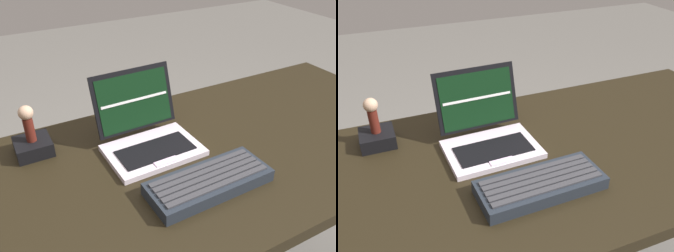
# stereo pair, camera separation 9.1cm
# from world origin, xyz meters

# --- Properties ---
(desk) EXTENTS (1.66, 0.67, 0.75)m
(desk) POSITION_xyz_m (0.00, 0.00, 0.66)
(desk) COLOR black
(desk) RESTS_ON ground
(laptop_front) EXTENTS (0.25, 0.22, 0.19)m
(laptop_front) POSITION_xyz_m (-0.03, 0.09, 0.79)
(laptop_front) COLOR silver
(laptop_front) RESTS_ON desk
(external_keyboard) EXTENTS (0.30, 0.12, 0.04)m
(external_keyboard) POSITION_xyz_m (0.02, -0.13, 0.77)
(external_keyboard) COLOR #212831
(external_keyboard) RESTS_ON desk
(figurine_stand) EXTENTS (0.09, 0.09, 0.04)m
(figurine_stand) POSITION_xyz_m (-0.31, 0.21, 0.77)
(figurine_stand) COLOR black
(figurine_stand) RESTS_ON desk
(figurine) EXTENTS (0.04, 0.04, 0.10)m
(figurine) POSITION_xyz_m (-0.31, 0.21, 0.85)
(figurine) COLOR #541B13
(figurine) RESTS_ON figurine_stand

